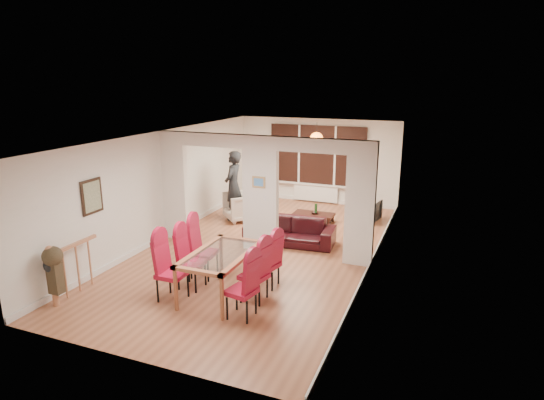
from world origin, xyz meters
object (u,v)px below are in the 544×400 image
Objects in this scene: dining_chair_ra at (241,286)px; coffee_table at (313,218)px; dining_chair_rb at (254,272)px; dining_chair_la at (172,269)px; dining_table at (222,273)px; sofa at (290,231)px; armchair at (241,206)px; person at (233,186)px; dining_chair_lb at (191,260)px; dining_chair_rc at (267,261)px; bowl at (315,213)px; bottle at (316,208)px; television at (373,212)px; dining_chair_lc at (204,249)px.

dining_chair_ra is 0.99× the size of coffee_table.
dining_chair_la is at bearing -146.76° from dining_chair_rb.
dining_table is 2.94m from sofa.
person is at bearing -135.37° from armchair.
sofa is at bearing -91.92° from coffee_table.
dining_chair_rc is (1.27, 0.57, -0.04)m from dining_chair_lb.
dining_chair_rc is (1.33, 1.11, -0.06)m from dining_chair_la.
bowl is (-0.31, 5.27, -0.27)m from dining_chair_ra.
television is at bearing 26.03° from bottle.
dining_chair_lb reaches higher than armchair.
bowl is (1.04, 4.12, -0.29)m from dining_chair_lc.
bottle is 1.46× the size of bowl.
dining_chair_lb is at bearing 82.63° from dining_chair_la.
bowl reaches higher than coffee_table.
dining_chair_ra is 6.10m from television.
dining_chair_lc is 1.05× the size of dining_chair_ra.
dining_chair_rb is (1.33, 0.50, -0.03)m from dining_chair_la.
armchair is (-2.23, 3.55, -0.13)m from dining_chair_rc.
coffee_table is (1.91, 0.54, -0.26)m from armchair.
dining_chair_rb is at bearing 105.66° from dining_chair_ra.
television is at bearing 26.56° from bowl.
armchair is (-2.23, 4.16, -0.16)m from dining_chair_rb.
dining_chair_lc is 4.26m from bowl.
dining_chair_rc is at bearing -85.60° from coffee_table.
armchair reaches higher than bowl.
person is (-0.21, 0.00, 0.57)m from armchair.
dining_chair_ra is at bearing -45.77° from dining_chair_lc.
bottle is (0.06, -0.00, 0.27)m from coffee_table.
dining_table is at bearing -94.42° from bowl.
dining_chair_rc is 4.93m from television.
dining_chair_ra is at bearing -19.25° from armchair.
dining_chair_lc is 3.92× the size of bottle.
sofa is at bearing -93.96° from bottle.
bowl is at bearing -126.82° from bottle.
armchair is 4.23× the size of bowl.
dining_chair_lc is 1.11× the size of dining_chair_rc.
dining_chair_rc reaches higher than sofa.
dining_table is 0.82× the size of sofa.
bowl is at bearing 77.43° from dining_chair_la.
dining_table is at bearing 171.32° from television.
dining_chair_ra reaches higher than bowl.
dining_chair_rb is 0.51× the size of sofa.
dining_chair_rb is at bearing -28.19° from dining_chair_lc.
dining_chair_ra is 1.06× the size of dining_chair_rc.
dining_chair_lc reaches higher than dining_chair_rc.
coffee_table is (1.02, 5.20, -0.45)m from dining_chair_la.
dining_chair_la is 1.06× the size of dining_chair_ra.
dining_table is 5.68m from television.
television is (1.80, 5.39, -0.15)m from dining_table.
dining_table is 1.68× the size of dining_chair_rc.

